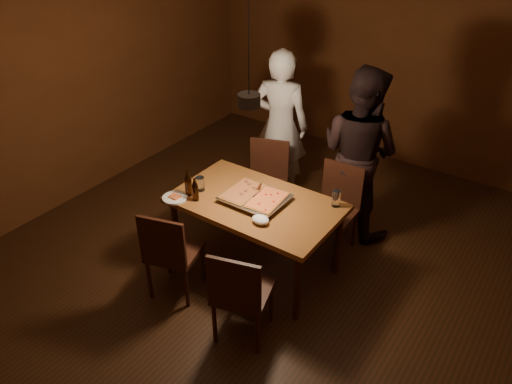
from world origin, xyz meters
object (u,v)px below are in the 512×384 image
Objects in this scene: dining_table at (256,208)px; chair_near_left at (169,247)px; beer_bottle_a at (188,183)px; plate_slice at (175,198)px; pendant_lamp at (249,99)px; pizza_tray at (255,199)px; chair_far_left at (267,174)px; chair_near_right at (239,289)px; diner_white at (280,126)px; diner_dark at (359,152)px; chair_far_right at (337,200)px; beer_bottle_b at (195,189)px.

chair_near_left is (-0.38, -0.75, -0.14)m from dining_table.
beer_bottle_a is 1.11× the size of plate_slice.
pendant_lamp reaches higher than chair_near_left.
pizza_tray is (-0.01, 0.00, 0.10)m from dining_table.
plate_slice is at bearing 107.49° from chair_near_left.
plate_slice is (-0.23, -1.16, 0.22)m from chair_far_left.
chair_near_right is 0.30× the size of diner_white.
chair_far_left is at bearing 80.83° from beer_bottle_a.
diner_white is (-0.56, 1.27, 0.19)m from dining_table.
chair_near_right is 2.01m from diner_dark.
diner_white is (-0.97, 2.09, 0.33)m from chair_near_right.
pendant_lamp is at bearing 41.41° from chair_near_left.
chair_far_left is 0.85m from chair_far_right.
diner_white is (-0.10, 1.57, 0.01)m from beer_bottle_b.
beer_bottle_b is (0.11, -0.03, -0.01)m from beer_bottle_a.
diner_white is 1.02m from diner_dark.
pendant_lamp reaches higher than diner_white.
chair_near_left is (0.01, -1.52, 0.00)m from chair_far_left.
pizza_tray reaches higher than plate_slice.
chair_near_left is at bearing -69.47° from beer_bottle_a.
chair_near_right is 0.95× the size of pizza_tray.
beer_bottle_b is (-0.91, -1.03, 0.32)m from chair_far_right.
chair_far_left reaches higher than plate_slice.
pendant_lamp is at bearing -83.32° from pizza_tray.
chair_far_left and chair_near_right have the same top height.
plate_slice is at bearing 44.06° from chair_far_right.
beer_bottle_b is 0.20× the size of pendant_lamp.
chair_far_right is 1.19m from diner_white.
dining_table is 5.96× the size of beer_bottle_a.
chair_near_left is at bearing 58.80° from chair_far_right.
diner_dark is (1.01, -0.12, 0.02)m from diner_white.
dining_table is at bearing 96.31° from pendant_lamp.
chair_near_left is 0.50m from plate_slice.
chair_near_right is 0.47× the size of pendant_lamp.
chair_far_right is at bearing 62.73° from pendant_lamp.
diner_dark is (1.08, 1.54, 0.13)m from plate_slice.
chair_near_right reaches higher than pizza_tray.
chair_far_right is 1.41m from beer_bottle_b.
chair_near_left is at bearing 69.89° from chair_far_left.
diner_dark is at bearing 62.56° from pizza_tray.
chair_far_left is 1.79m from chair_near_right.
beer_bottle_a is 1.75m from diner_dark.
beer_bottle_b reaches higher than chair_near_left.
dining_table is 6.59× the size of plate_slice.
chair_far_right and chair_near_left have the same top height.
chair_far_left is at bearing 91.25° from diner_white.
chair_far_right is 0.28× the size of diner_white.
plate_slice is (-0.25, 0.37, 0.22)m from chair_near_left.
beer_bottle_a reaches higher than beer_bottle_b.
chair_far_left reaches higher than dining_table.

